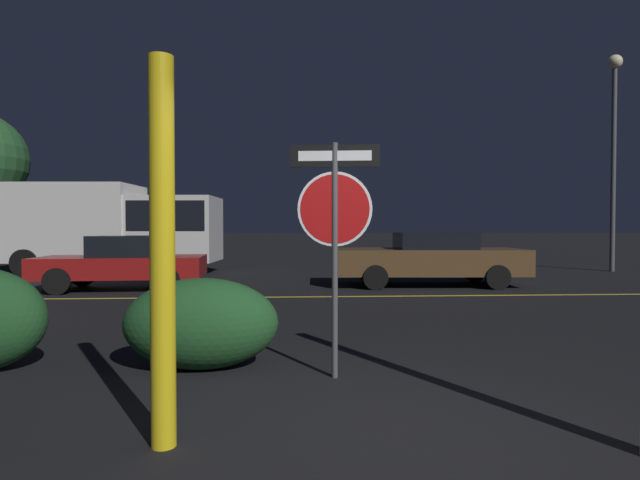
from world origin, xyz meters
The scene contains 9 objects.
ground_plane centered at (0.00, 0.00, 0.00)m, with size 260.00×260.00×0.00m, color black.
road_center_stripe centered at (0.00, 7.34, 0.00)m, with size 43.55×0.12×0.01m, color gold.
stop_sign centered at (-0.26, 1.54, 1.66)m, with size 0.88×0.13×2.33m.
yellow_pole_left centered at (-1.57, 0.04, 1.33)m, with size 0.17×0.17×2.65m, color yellow.
hedge_bush_2 centered at (-1.65, 1.93, 0.48)m, with size 1.63×0.91×0.96m, color #1E4C23.
passing_car_2 centered at (-4.76, 8.91, 0.66)m, with size 4.02×2.02×1.31m.
passing_car_3 centered at (2.87, 9.30, 0.71)m, with size 4.93×2.13×1.37m.
delivery_truck centered at (-6.56, 13.29, 1.59)m, with size 7.14×2.83×2.89m.
street_lamp centered at (10.29, 13.08, 4.86)m, with size 0.48×0.48×7.37m.
Camera 1 is at (-0.69, -3.39, 1.50)m, focal length 28.00 mm.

